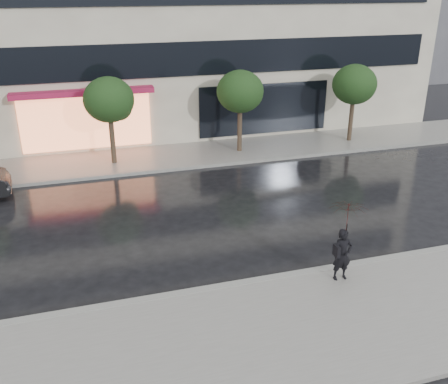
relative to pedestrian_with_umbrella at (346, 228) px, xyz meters
name	(u,v)px	position (x,y,z in m)	size (l,w,h in m)	color
ground	(250,265)	(-2.11, 1.58, -1.69)	(120.00, 120.00, 0.00)	black
sidewalk_near	(296,331)	(-2.11, -1.67, -1.63)	(60.00, 4.50, 0.12)	slate
sidewalk_far	(178,156)	(-2.11, 11.83, -1.63)	(60.00, 3.50, 0.12)	slate
curb_near	(262,281)	(-2.11, 0.58, -1.62)	(60.00, 0.25, 0.14)	gray
curb_far	(186,168)	(-2.11, 10.08, -1.62)	(60.00, 0.25, 0.14)	gray
tree_mid_west	(110,101)	(-5.05, 11.61, 1.23)	(2.20, 2.20, 3.99)	#33261C
tree_mid_east	(241,93)	(0.95, 11.61, 1.23)	(2.20, 2.20, 3.99)	#33261C
tree_far_east	(355,86)	(6.95, 11.61, 1.23)	(2.20, 2.20, 3.99)	#33261C
pedestrian_with_umbrella	(346,228)	(0.00, 0.00, 0.00)	(1.03, 1.05, 2.28)	black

